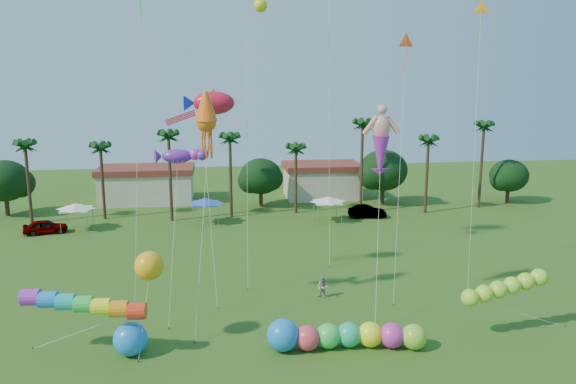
{
  "coord_description": "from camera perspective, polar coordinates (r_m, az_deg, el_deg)",
  "views": [
    {
      "loc": [
        -4.71,
        -26.2,
        16.39
      ],
      "look_at": [
        0.0,
        10.0,
        9.0
      ],
      "focal_mm": 35.0,
      "sensor_mm": 36.0,
      "label": 1
    }
  ],
  "objects": [
    {
      "name": "caterpillar_inflatable",
      "position": [
        35.81,
        5.34,
        -14.33
      ],
      "size": [
        9.92,
        2.7,
        2.02
      ],
      "rotation": [
        0.0,
        0.0,
        -0.09
      ],
      "color": "#F23F58",
      "rests_on": "ground"
    },
    {
      "name": "buildings_row",
      "position": [
        77.57,
        -6.09,
        0.68
      ],
      "size": [
        35.0,
        7.0,
        4.0
      ],
      "color": "beige",
      "rests_on": "ground"
    },
    {
      "name": "rainbow_tube",
      "position": [
        35.2,
        -18.12,
        -11.59
      ],
      "size": [
        8.58,
        3.44,
        3.47
      ],
      "color": "red",
      "rests_on": "ground"
    },
    {
      "name": "fish_kite",
      "position": [
        43.75,
        -7.53,
        8.95
      ],
      "size": [
        4.94,
        6.5,
        15.55
      ],
      "color": "red",
      "rests_on": "ground"
    },
    {
      "name": "tree_line",
      "position": [
        71.71,
        -0.68,
        1.72
      ],
      "size": [
        69.46,
        8.91,
        11.0
      ],
      "color": "#3A2819",
      "rests_on": "ground"
    },
    {
      "name": "car_b",
      "position": [
        67.94,
        8.05,
        -1.99
      ],
      "size": [
        4.65,
        2.05,
        1.48
      ],
      "primitive_type": "imported",
      "rotation": [
        0.0,
        0.0,
        1.46
      ],
      "color": "#4C4C54",
      "rests_on": "ground"
    },
    {
      "name": "lobster_kite",
      "position": [
        39.06,
        -11.19,
        3.59
      ],
      "size": [
        4.03,
        4.66,
        11.9
      ],
      "color": "purple",
      "rests_on": "ground"
    },
    {
      "name": "squid_kite",
      "position": [
        38.23,
        -8.3,
        7.02
      ],
      "size": [
        1.89,
        5.69,
        15.67
      ],
      "color": "orange",
      "rests_on": "ground"
    },
    {
      "name": "spectator_b",
      "position": [
        43.28,
        3.52,
        -9.63
      ],
      "size": [
        1.04,
        1.03,
        1.69
      ],
      "primitive_type": "imported",
      "rotation": [
        0.0,
        0.0,
        -0.74
      ],
      "color": "#A6908B",
      "rests_on": "ground"
    },
    {
      "name": "tent_row",
      "position": [
        64.02,
        -8.4,
        -0.98
      ],
      "size": [
        31.0,
        4.0,
        0.6
      ],
      "color": "white",
      "rests_on": "ground"
    },
    {
      "name": "car_a",
      "position": [
        65.86,
        -23.43,
        -3.25
      ],
      "size": [
        4.77,
        2.79,
        1.53
      ],
      "primitive_type": "imported",
      "rotation": [
        0.0,
        0.0,
        1.8
      ],
      "color": "#4C4C54",
      "rests_on": "ground"
    },
    {
      "name": "blue_ball",
      "position": [
        36.13,
        -15.71,
        -14.17
      ],
      "size": [
        2.06,
        2.06,
        2.06
      ],
      "primitive_type": "sphere",
      "color": "#1B83F6",
      "rests_on": "ground"
    },
    {
      "name": "delta_kite_red",
      "position": [
        44.59,
        11.89,
        14.41
      ],
      "size": [
        2.51,
        4.93,
        19.8
      ],
      "color": "#FF581C",
      "rests_on": "ground"
    },
    {
      "name": "orange_ball_kite",
      "position": [
        35.22,
        -13.93,
        -7.29
      ],
      "size": [
        1.83,
        2.86,
        6.17
      ],
      "color": "#FFAC14",
      "rests_on": "ground"
    },
    {
      "name": "merman_kite",
      "position": [
        39.9,
        9.41,
        4.74
      ],
      "size": [
        2.5,
        5.47,
        14.2
      ],
      "color": "pink",
      "rests_on": "ground"
    },
    {
      "name": "delta_kite_yellow",
      "position": [
        46.23,
        19.02,
        16.77
      ],
      "size": [
        1.71,
        3.5,
        22.16
      ],
      "color": "orange",
      "rests_on": "ground"
    },
    {
      "name": "green_worm",
      "position": [
        38.04,
        18.01,
        -10.19
      ],
      "size": [
        10.38,
        1.65,
        3.41
      ],
      "color": "#9FE232",
      "rests_on": "ground"
    }
  ]
}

